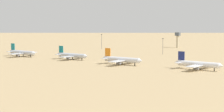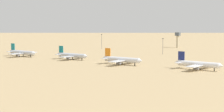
% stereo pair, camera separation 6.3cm
% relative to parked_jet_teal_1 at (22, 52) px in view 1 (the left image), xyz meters
% --- Properties ---
extents(ground, '(4000.00, 4000.00, 0.00)m').
position_rel_parked_jet_teal_1_xyz_m(ground, '(85.19, -4.04, -3.83)').
color(ground, tan).
extents(ridge_far_west, '(381.99, 298.97, 122.39)m').
position_rel_parked_jet_teal_1_xyz_m(ridge_far_west, '(-399.19, 966.44, 57.37)').
color(ridge_far_west, gray).
rests_on(ridge_far_west, ground).
extents(parked_jet_teal_1, '(35.39, 29.83, 11.69)m').
position_rel_parked_jet_teal_1_xyz_m(parked_jet_teal_1, '(0.00, 0.00, 0.00)').
color(parked_jet_teal_1, silver).
rests_on(parked_jet_teal_1, ground).
extents(parked_jet_teal_2, '(33.97, 28.54, 11.23)m').
position_rel_parked_jet_teal_1_xyz_m(parked_jet_teal_2, '(55.33, 3.09, -0.15)').
color(parked_jet_teal_2, silver).
rests_on(parked_jet_teal_2, ground).
extents(parked_jet_orange_3, '(36.28, 30.50, 11.99)m').
position_rel_parked_jet_teal_1_xyz_m(parked_jet_orange_3, '(110.66, -6.58, 0.10)').
color(parked_jet_orange_3, silver).
rests_on(parked_jet_orange_3, ground).
extents(parked_jet_navy_4, '(36.14, 30.57, 11.93)m').
position_rel_parked_jet_teal_1_xyz_m(parked_jet_navy_4, '(170.27, -4.89, 0.08)').
color(parked_jet_navy_4, white).
rests_on(parked_jet_navy_4, ground).
extents(control_tower, '(5.20, 5.20, 18.36)m').
position_rel_parked_jet_teal_1_xyz_m(control_tower, '(72.84, 184.50, 7.25)').
color(control_tower, '#C6B793').
rests_on(control_tower, ground).
extents(light_pole_west, '(1.80, 0.50, 15.77)m').
position_rel_parked_jet_teal_1_xyz_m(light_pole_west, '(98.58, 90.01, 5.27)').
color(light_pole_west, '#59595E').
rests_on(light_pole_west, ground).
extents(light_pole_mid, '(1.80, 0.50, 16.78)m').
position_rel_parked_jet_teal_1_xyz_m(light_pole_mid, '(6.85, 119.54, 5.78)').
color(light_pole_mid, '#59595E').
rests_on(light_pole_mid, ground).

